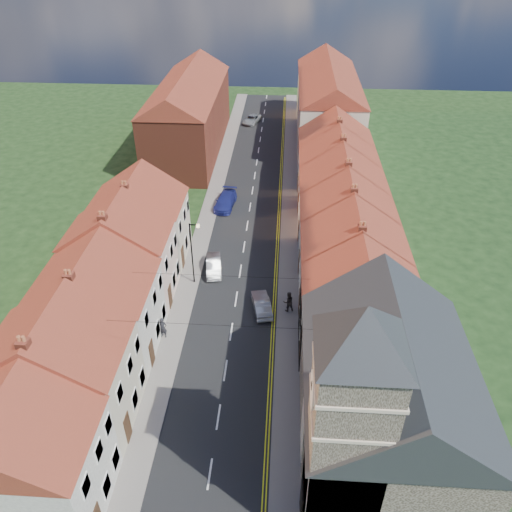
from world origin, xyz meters
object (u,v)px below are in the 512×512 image
at_px(pedestrian_left, 163,328).
at_px(car_far, 226,201).
at_px(car_distant, 252,119).
at_px(pedestrian_right, 288,302).
at_px(lamppost, 193,250).
at_px(church, 383,398).
at_px(car_mid_b, 261,304).
at_px(car_mid, 214,266).

bearing_deg(pedestrian_left, car_far, 84.38).
height_order(car_distant, pedestrian_right, pedestrian_right).
bearing_deg(lamppost, car_far, 85.53).
relative_size(lamppost, car_far, 1.26).
bearing_deg(church, car_mid_b, 118.01).
bearing_deg(car_far, pedestrian_right, -61.39).
relative_size(car_distant, pedestrian_left, 2.38).
xyz_separation_m(lamppost, car_mid_b, (6.03, -3.25, -2.93)).
relative_size(car_far, car_mid_b, 1.28).
distance_m(church, car_far, 33.37).
xyz_separation_m(church, pedestrian_right, (-4.96, 13.39, -4.84)).
height_order(car_mid, pedestrian_right, pedestrian_right).
bearing_deg(pedestrian_left, lamppost, 80.38).
xyz_separation_m(lamppost, car_far, (1.09, 14.00, -2.85)).
height_order(car_mid, car_far, car_far).
relative_size(car_far, pedestrian_left, 2.70).
bearing_deg(lamppost, pedestrian_right, -21.83).
distance_m(church, pedestrian_left, 18.09).
distance_m(church, car_mid, 22.60).
bearing_deg(lamppost, car_mid, 53.39).
bearing_deg(lamppost, church, -51.70).
height_order(car_distant, car_mid_b, car_mid_b).
bearing_deg(car_far, car_distant, 93.94).
height_order(pedestrian_left, pedestrian_right, pedestrian_right).
distance_m(car_far, pedestrian_right, 18.70).
xyz_separation_m(church, car_mid, (-11.78, 18.55, -5.26)).
distance_m(church, lamppost, 21.38).
height_order(car_far, car_mid_b, car_far).
xyz_separation_m(car_far, car_distant, (1.07, 26.65, -0.11)).
bearing_deg(car_distant, pedestrian_right, -65.73).
bearing_deg(car_mid_b, church, 105.60).
relative_size(pedestrian_left, pedestrian_right, 0.96).
height_order(church, pedestrian_right, church).
bearing_deg(pedestrian_right, car_distant, -100.87).
bearing_deg(car_distant, pedestrian_left, -77.71).
xyz_separation_m(car_distant, car_mid_b, (3.87, -43.90, 0.03)).
distance_m(car_mid, pedestrian_right, 8.56).
bearing_deg(car_mid_b, car_distant, -97.38).
distance_m(car_distant, pedestrian_left, 47.74).
relative_size(pedestrian_left, car_mid_b, 0.47).
bearing_deg(car_far, car_mid, -82.34).
bearing_deg(pedestrian_right, pedestrian_left, 2.41).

